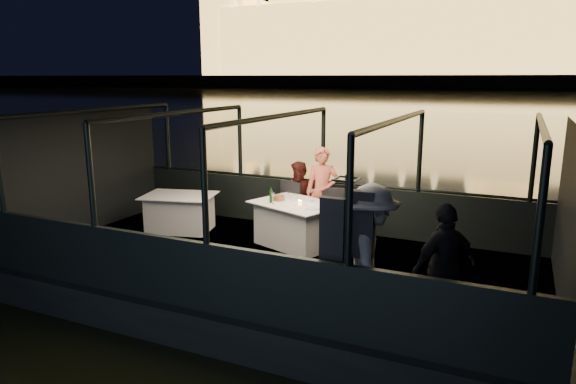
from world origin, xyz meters
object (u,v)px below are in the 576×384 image
at_px(dining_table_central, 296,224).
at_px(wine_bottle, 271,194).
at_px(passenger_dark, 445,260).
at_px(person_man_maroon, 300,194).
at_px(chair_port_left, 286,211).
at_px(passenger_stripe, 371,257).
at_px(chair_port_right, 330,217).
at_px(coat_stand, 345,255).
at_px(dining_table_aft, 180,211).
at_px(person_woman_coral, 322,196).

bearing_deg(dining_table_central, wine_bottle, -158.94).
bearing_deg(passenger_dark, person_man_maroon, -92.28).
relative_size(dining_table_central, chair_port_left, 1.49).
distance_m(passenger_stripe, passenger_dark, 0.83).
height_order(chair_port_right, person_man_maroon, person_man_maroon).
distance_m(dining_table_central, coat_stand, 3.12).
bearing_deg(chair_port_left, chair_port_right, 10.43).
bearing_deg(chair_port_right, passenger_dark, -52.58).
relative_size(passenger_stripe, wine_bottle, 6.48).
height_order(chair_port_right, wine_bottle, wine_bottle).
bearing_deg(dining_table_aft, passenger_stripe, -27.54).
distance_m(dining_table_aft, passenger_stripe, 4.93).
distance_m(coat_stand, passenger_dark, 1.14).
bearing_deg(passenger_stripe, chair_port_right, 6.61).
bearing_deg(chair_port_left, wine_bottle, -74.74).
distance_m(dining_table_aft, chair_port_left, 2.05).
distance_m(dining_table_central, chair_port_left, 0.66).
bearing_deg(dining_table_central, passenger_dark, -37.11).
bearing_deg(chair_port_left, person_man_maroon, 64.23).
distance_m(dining_table_central, person_woman_coral, 0.83).
relative_size(dining_table_aft, passenger_stripe, 0.77).
xyz_separation_m(person_woman_coral, passenger_stripe, (1.76, -3.07, 0.10)).
xyz_separation_m(dining_table_central, passenger_dark, (2.76, -2.08, 0.47)).
relative_size(chair_port_left, wine_bottle, 3.68).
height_order(coat_stand, person_man_maroon, coat_stand).
relative_size(chair_port_right, person_man_maroon, 0.69).
bearing_deg(coat_stand, chair_port_left, 125.01).
distance_m(dining_table_central, wine_bottle, 0.69).
height_order(dining_table_aft, chair_port_right, chair_port_right).
bearing_deg(wine_bottle, dining_table_central, 21.06).
distance_m(dining_table_aft, coat_stand, 4.82).
distance_m(dining_table_aft, person_man_maroon, 2.32).
xyz_separation_m(chair_port_left, chair_port_right, (0.88, -0.05, 0.00)).
height_order(passenger_stripe, passenger_dark, passenger_stripe).
bearing_deg(coat_stand, dining_table_aft, 148.96).
distance_m(person_woman_coral, person_man_maroon, 0.45).
height_order(dining_table_central, passenger_stripe, passenger_stripe).
distance_m(dining_table_central, dining_table_aft, 2.39).
distance_m(person_woman_coral, passenger_stripe, 3.54).
bearing_deg(dining_table_central, dining_table_aft, -178.01).
xyz_separation_m(dining_table_central, chair_port_left, (-0.42, 0.50, 0.06)).
bearing_deg(chair_port_right, dining_table_aft, -174.20).
bearing_deg(person_man_maroon, passenger_stripe, -36.38).
distance_m(dining_table_aft, person_woman_coral, 2.74).
distance_m(chair_port_right, passenger_dark, 3.45).
bearing_deg(dining_table_central, person_man_maroon, 108.56).
relative_size(coat_stand, wine_bottle, 6.94).
bearing_deg(wine_bottle, chair_port_left, 91.54).
xyz_separation_m(chair_port_left, passenger_stripe, (2.39, -2.85, 0.40)).
height_order(dining_table_central, coat_stand, coat_stand).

